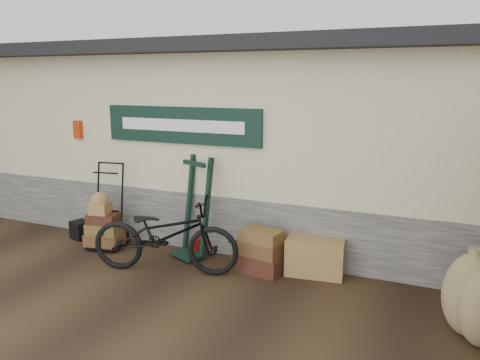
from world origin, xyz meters
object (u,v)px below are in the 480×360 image
object	(u,v)px
wicker_hamper	(315,256)
bicycle	(165,231)
green_barrow	(195,207)
suitcase_stack	(260,250)
porter_trolley	(108,205)
black_trunk	(81,230)

from	to	relation	value
wicker_hamper	bicycle	size ratio (longest dim) A/B	0.38
green_barrow	suitcase_stack	size ratio (longest dim) A/B	2.20
suitcase_stack	wicker_hamper	xyz separation A→B (m)	(0.73, 0.22, -0.05)
porter_trolley	black_trunk	bearing A→B (deg)	163.63
suitcase_stack	bicycle	xyz separation A→B (m)	(-1.18, -0.57, 0.29)
suitcase_stack	bicycle	distance (m)	1.34
green_barrow	suitcase_stack	xyz separation A→B (m)	(1.10, -0.14, -0.45)
porter_trolley	wicker_hamper	xyz separation A→B (m)	(3.32, 0.26, -0.43)
porter_trolley	bicycle	bearing A→B (deg)	-30.62
green_barrow	black_trunk	bearing A→B (deg)	-153.98
porter_trolley	bicycle	distance (m)	1.50
porter_trolley	wicker_hamper	bearing A→B (deg)	-5.44
wicker_hamper	bicycle	xyz separation A→B (m)	(-1.91, -0.79, 0.35)
bicycle	black_trunk	bearing A→B (deg)	59.18
porter_trolley	wicker_hamper	distance (m)	3.35
suitcase_stack	wicker_hamper	world-z (taller)	suitcase_stack
green_barrow	wicker_hamper	distance (m)	1.90
green_barrow	bicycle	xyz separation A→B (m)	(-0.08, -0.71, -0.16)
suitcase_stack	black_trunk	xyz separation A→B (m)	(-3.25, 0.04, -0.16)
porter_trolley	green_barrow	world-z (taller)	green_barrow
wicker_hamper	black_trunk	distance (m)	3.99
porter_trolley	green_barrow	xyz separation A→B (m)	(1.49, 0.18, 0.08)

